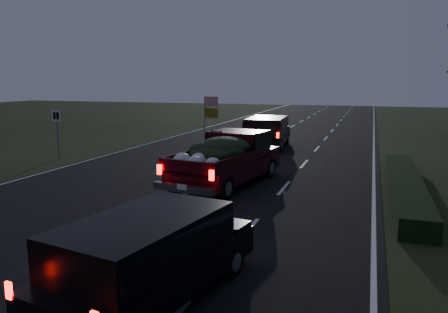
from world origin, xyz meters
The scene contains 7 objects.
ground centered at (0.00, 0.00, 0.00)m, with size 120.00×120.00×0.00m, color black.
road_asphalt centered at (0.00, 0.00, 0.01)m, with size 14.00×120.00×0.02m, color black.
hedge_row centered at (7.80, 3.00, 0.30)m, with size 1.00×10.00×0.60m, color black.
route_sign centered at (-8.50, 5.00, 1.66)m, with size 0.55×0.08×2.50m.
pickup_truck centered at (1.42, 2.37, 1.12)m, with size 2.99×5.95×2.98m.
lead_suv centered at (0.71, 12.01, 1.12)m, with size 2.50×5.29×1.48m.
rear_suv centered at (2.92, -6.60, 0.98)m, with size 2.64×4.76×1.29m.
Camera 1 is at (6.54, -13.08, 3.91)m, focal length 35.00 mm.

